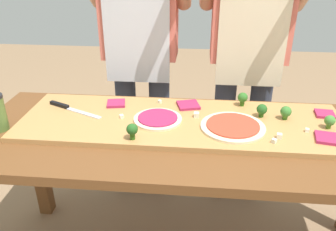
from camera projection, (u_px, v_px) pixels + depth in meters
prep_table at (192, 153)px, 1.47m from camera, size 1.86×0.71×0.75m
cutting_board at (182, 122)px, 1.49m from camera, size 1.40×0.45×0.02m
chefs_knife at (68, 108)px, 1.58m from camera, size 0.28×0.15×0.02m
pizza_whole_beet_magenta at (158, 119)px, 1.48m from camera, size 0.21×0.21×0.02m
pizza_whole_tomato_red at (233, 126)px, 1.42m from camera, size 0.27×0.27×0.02m
pizza_slice_center at (328, 138)px, 1.33m from camera, size 0.11×0.11×0.01m
pizza_slice_near_left at (325, 114)px, 1.52m from camera, size 0.09×0.09×0.01m
pizza_slice_far_right at (116, 103)px, 1.62m from camera, size 0.10×0.10×0.01m
pizza_slice_far_left at (188, 105)px, 1.60m from camera, size 0.12×0.12×0.01m
broccoli_floret_back_left at (262, 110)px, 1.49m from camera, size 0.05×0.05×0.06m
broccoli_floret_front_right at (330, 121)px, 1.40m from camera, size 0.04×0.04×0.06m
broccoli_floret_front_mid at (132, 130)px, 1.32m from camera, size 0.05×0.05×0.07m
broccoli_floret_back_right at (286, 112)px, 1.47m from camera, size 0.05×0.05×0.06m
broccoli_floret_center_right at (243, 98)px, 1.60m from camera, size 0.05×0.05×0.07m
cheese_crumble_a at (279, 136)px, 1.34m from camera, size 0.02×0.02×0.02m
cheese_crumble_b at (122, 116)px, 1.50m from camera, size 0.02×0.02×0.02m
cheese_crumble_c at (160, 102)px, 1.64m from camera, size 0.02×0.02×0.01m
cheese_crumble_d at (307, 130)px, 1.39m from camera, size 0.02×0.02×0.01m
cheese_crumble_e at (274, 141)px, 1.31m from camera, size 0.02×0.02×0.02m
cheese_crumble_f at (196, 115)px, 1.50m from camera, size 0.02×0.02×0.02m
cook_left at (140, 39)px, 1.85m from camera, size 0.54×0.39×1.67m
cook_right at (249, 42)px, 1.80m from camera, size 0.54×0.39×1.67m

